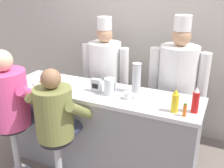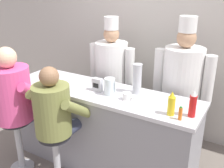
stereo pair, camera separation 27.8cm
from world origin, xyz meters
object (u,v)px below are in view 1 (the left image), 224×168
ketchup_bottle_red (196,101)px  cook_in_whites_near (105,75)px  diner_seated_pink (11,101)px  water_pitcher_clear (110,87)px  cereal_bowl (55,87)px  diner_seated_olive (56,117)px  mustard_bottle_yellow (175,101)px  napkin_dispenser_chrome (96,85)px  cup_stack_steel (136,78)px  cook_in_whites_far (177,84)px  coffee_mug_white (128,96)px  hot_sauce_bottle_orange (185,110)px  breakfast_plate (44,82)px

ketchup_bottle_red → cook_in_whites_near: (-1.29, 0.75, -0.18)m
diner_seated_pink → cook_in_whites_near: cook_in_whites_near is taller
water_pitcher_clear → cereal_bowl: size_ratio=1.10×
diner_seated_olive → mustard_bottle_yellow: bearing=18.6°
water_pitcher_clear → napkin_dispenser_chrome: (-0.17, 0.02, -0.02)m
cup_stack_steel → cook_in_whites_far: bearing=53.8°
ketchup_bottle_red → coffee_mug_white: 0.67m
cereal_bowl → hot_sauce_bottle_orange: bearing=-0.9°
cup_stack_steel → ketchup_bottle_red: bearing=-18.9°
cup_stack_steel → diner_seated_pink: size_ratio=0.22×
napkin_dispenser_chrome → cook_in_whites_near: (-0.23, 0.69, -0.13)m
diner_seated_pink → napkin_dispenser_chrome: bearing=31.7°
diner_seated_pink → cook_in_whites_far: 1.92m
cereal_bowl → breakfast_plate: bearing=155.1°
cup_stack_steel → mustard_bottle_yellow: bearing=-31.1°
hot_sauce_bottle_orange → napkin_dispenser_chrome: (-0.99, 0.18, 0.01)m
hot_sauce_bottle_orange → cook_in_whites_near: (-1.22, 0.87, -0.12)m
hot_sauce_bottle_orange → water_pitcher_clear: water_pitcher_clear is taller
cook_in_whites_far → cook_in_whites_near: bearing=177.5°
diner_seated_olive → ketchup_bottle_red: bearing=19.0°
cereal_bowl → coffee_mug_white: size_ratio=1.22×
mustard_bottle_yellow → hot_sauce_bottle_orange: 0.12m
mustard_bottle_yellow → ketchup_bottle_red: bearing=21.5°
cup_stack_steel → cook_in_whites_near: cook_in_whites_near is taller
ketchup_bottle_red → breakfast_plate: 1.74m
cup_stack_steel → cook_in_whites_near: (-0.64, 0.53, -0.23)m
ketchup_bottle_red → napkin_dispenser_chrome: size_ratio=1.75×
ketchup_bottle_red → diner_seated_pink: diner_seated_pink is taller
breakfast_plate → diner_seated_olive: diner_seated_olive is taller
cereal_bowl → napkin_dispenser_chrome: (0.45, 0.16, 0.04)m
water_pitcher_clear → diner_seated_olive: 0.64m
breakfast_plate → coffee_mug_white: coffee_mug_white is taller
hot_sauce_bottle_orange → breakfast_plate: hot_sauce_bottle_orange is taller
coffee_mug_white → cup_stack_steel: size_ratio=0.41×
cook_in_whites_near → hot_sauce_bottle_orange: bearing=-35.3°
diner_seated_olive → cup_stack_steel: bearing=47.6°
napkin_dispenser_chrome → cereal_bowl: bearing=-160.9°
cook_in_whites_near → cup_stack_steel: bearing=-39.5°
ketchup_bottle_red → napkin_dispenser_chrome: (-1.06, 0.06, -0.05)m
coffee_mug_white → cook_in_whites_near: 0.97m
water_pitcher_clear → diner_seated_pink: 1.08m
cereal_bowl → diner_seated_olive: diner_seated_olive is taller
hot_sauce_bottle_orange → cook_in_whites_far: cook_in_whites_far is taller
cereal_bowl → diner_seated_olive: 0.45m
breakfast_plate → cup_stack_steel: bearing=11.1°
cook_in_whites_near → coffee_mug_white: bearing=-49.3°
ketchup_bottle_red → water_pitcher_clear: bearing=177.2°
breakfast_plate → diner_seated_pink: diner_seated_pink is taller
breakfast_plate → diner_seated_pink: size_ratio=0.17×
mustard_bottle_yellow → napkin_dispenser_chrome: (-0.89, 0.13, -0.03)m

